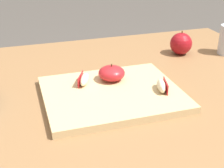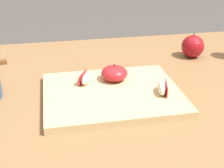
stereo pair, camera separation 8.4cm
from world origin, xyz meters
name	(u,v)px [view 1 (the left image)]	position (x,y,z in m)	size (l,w,h in m)	color
dining_table	(111,120)	(0.00, 0.00, 0.64)	(1.23, 0.94, 0.73)	brown
cutting_board	(112,94)	(-0.01, -0.04, 0.74)	(0.36, 0.30, 0.02)	tan
apple_half_skin_up	(112,73)	(0.01, 0.02, 0.78)	(0.08, 0.08, 0.05)	#B21E23
apple_wedge_right	(84,79)	(-0.07, 0.02, 0.77)	(0.05, 0.07, 0.03)	beige
apple_wedge_back	(162,86)	(0.12, -0.08, 0.77)	(0.04, 0.07, 0.03)	beige
whole_apple_red_delicious	(181,44)	(0.33, 0.20, 0.77)	(0.08, 0.08, 0.09)	maroon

